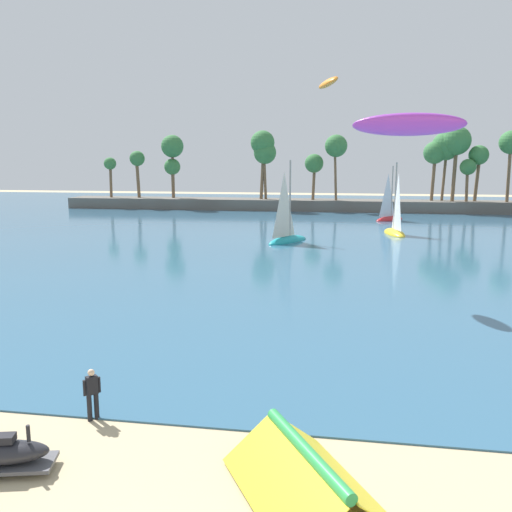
{
  "coord_description": "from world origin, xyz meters",
  "views": [
    {
      "loc": [
        3.64,
        -6.9,
        7.97
      ],
      "look_at": [
        0.12,
        14.4,
        4.16
      ],
      "focal_mm": 37.99,
      "sensor_mm": 36.0,
      "label": 1
    }
  ],
  "objects_px": {
    "watercraft_on_trailer": "(1,454)",
    "kite_aloft_drifting_left": "(328,83)",
    "folded_kite": "(306,463)",
    "kite_aloft_low_near_shore": "(408,125)",
    "sailboat_near_shore": "(395,227)",
    "sailboat_toward_headland": "(287,234)",
    "person_at_waterline": "(92,393)",
    "sailboat_mid_bay": "(389,215)"
  },
  "relations": [
    {
      "from": "sailboat_toward_headland",
      "to": "kite_aloft_drifting_left",
      "type": "xyz_separation_m",
      "value": [
        4.38,
        -18.8,
        11.74
      ]
    },
    {
      "from": "kite_aloft_low_near_shore",
      "to": "sailboat_toward_headland",
      "type": "bearing_deg",
      "value": 113.48
    },
    {
      "from": "sailboat_mid_bay",
      "to": "kite_aloft_low_near_shore",
      "type": "height_order",
      "value": "kite_aloft_low_near_shore"
    },
    {
      "from": "kite_aloft_low_near_shore",
      "to": "sailboat_mid_bay",
      "type": "bearing_deg",
      "value": 95.71
    },
    {
      "from": "sailboat_toward_headland",
      "to": "sailboat_mid_bay",
      "type": "bearing_deg",
      "value": 62.53
    },
    {
      "from": "watercraft_on_trailer",
      "to": "sailboat_near_shore",
      "type": "xyz_separation_m",
      "value": [
        13.97,
        48.69,
        0.29
      ]
    },
    {
      "from": "folded_kite",
      "to": "sailboat_mid_bay",
      "type": "bearing_deg",
      "value": 84.01
    },
    {
      "from": "sailboat_near_shore",
      "to": "kite_aloft_low_near_shore",
      "type": "bearing_deg",
      "value": -94.67
    },
    {
      "from": "sailboat_near_shore",
      "to": "kite_aloft_low_near_shore",
      "type": "distance_m",
      "value": 40.21
    },
    {
      "from": "person_at_waterline",
      "to": "kite_aloft_low_near_shore",
      "type": "distance_m",
      "value": 14.38
    },
    {
      "from": "person_at_waterline",
      "to": "sailboat_near_shore",
      "type": "distance_m",
      "value": 47.4
    },
    {
      "from": "folded_kite",
      "to": "sailboat_toward_headland",
      "type": "relative_size",
      "value": 0.6
    },
    {
      "from": "folded_kite",
      "to": "kite_aloft_low_near_shore",
      "type": "height_order",
      "value": "kite_aloft_low_near_shore"
    },
    {
      "from": "person_at_waterline",
      "to": "kite_aloft_low_near_shore",
      "type": "xyz_separation_m",
      "value": [
        9.76,
        6.42,
        8.39
      ]
    },
    {
      "from": "folded_kite",
      "to": "sailboat_toward_headland",
      "type": "bearing_deg",
      "value": 96.78
    },
    {
      "from": "folded_kite",
      "to": "watercraft_on_trailer",
      "type": "relative_size",
      "value": 1.86
    },
    {
      "from": "folded_kite",
      "to": "kite_aloft_low_near_shore",
      "type": "xyz_separation_m",
      "value": [
        2.94,
        9.28,
        8.4
      ]
    },
    {
      "from": "person_at_waterline",
      "to": "sailboat_near_shore",
      "type": "xyz_separation_m",
      "value": [
        12.96,
        45.6,
        -0.08
      ]
    },
    {
      "from": "kite_aloft_drifting_left",
      "to": "kite_aloft_low_near_shore",
      "type": "bearing_deg",
      "value": 177.83
    },
    {
      "from": "folded_kite",
      "to": "kite_aloft_low_near_shore",
      "type": "relative_size",
      "value": 1.25
    },
    {
      "from": "sailboat_toward_headland",
      "to": "sailboat_near_shore",
      "type": "bearing_deg",
      "value": 34.46
    },
    {
      "from": "watercraft_on_trailer",
      "to": "sailboat_mid_bay",
      "type": "xyz_separation_m",
      "value": [
        14.44,
        63.22,
        0.24
      ]
    },
    {
      "from": "folded_kite",
      "to": "sailboat_mid_bay",
      "type": "relative_size",
      "value": 0.66
    },
    {
      "from": "watercraft_on_trailer",
      "to": "sailboat_toward_headland",
      "type": "relative_size",
      "value": 0.32
    },
    {
      "from": "sailboat_mid_bay",
      "to": "sailboat_toward_headland",
      "type": "relative_size",
      "value": 0.91
    },
    {
      "from": "folded_kite",
      "to": "person_at_waterline",
      "type": "height_order",
      "value": "person_at_waterline"
    },
    {
      "from": "sailboat_near_shore",
      "to": "kite_aloft_low_near_shore",
      "type": "relative_size",
      "value": 2.03
    },
    {
      "from": "folded_kite",
      "to": "kite_aloft_drifting_left",
      "type": "bearing_deg",
      "value": 91.25
    },
    {
      "from": "sailboat_near_shore",
      "to": "kite_aloft_low_near_shore",
      "type": "height_order",
      "value": "kite_aloft_low_near_shore"
    },
    {
      "from": "kite_aloft_drifting_left",
      "to": "sailboat_near_shore",
      "type": "bearing_deg",
      "value": -31.22
    },
    {
      "from": "watercraft_on_trailer",
      "to": "kite_aloft_drifting_left",
      "type": "xyz_separation_m",
      "value": [
        7.35,
        22.34,
        12.05
      ]
    },
    {
      "from": "sailboat_mid_bay",
      "to": "kite_aloft_low_near_shore",
      "type": "relative_size",
      "value": 1.89
    },
    {
      "from": "person_at_waterline",
      "to": "folded_kite",
      "type": "bearing_deg",
      "value": -22.75
    },
    {
      "from": "watercraft_on_trailer",
      "to": "sailboat_mid_bay",
      "type": "relative_size",
      "value": 0.36
    },
    {
      "from": "folded_kite",
      "to": "sailboat_mid_bay",
      "type": "distance_m",
      "value": 63.33
    },
    {
      "from": "folded_kite",
      "to": "person_at_waterline",
      "type": "xyz_separation_m",
      "value": [
        -6.82,
        2.86,
        0.01
      ]
    },
    {
      "from": "kite_aloft_low_near_shore",
      "to": "kite_aloft_drifting_left",
      "type": "height_order",
      "value": "kite_aloft_drifting_left"
    },
    {
      "from": "person_at_waterline",
      "to": "sailboat_near_shore",
      "type": "height_order",
      "value": "sailboat_near_shore"
    },
    {
      "from": "kite_aloft_low_near_shore",
      "to": "kite_aloft_drifting_left",
      "type": "distance_m",
      "value": 13.68
    },
    {
      "from": "sailboat_near_shore",
      "to": "folded_kite",
      "type": "bearing_deg",
      "value": -97.22
    },
    {
      "from": "folded_kite",
      "to": "kite_aloft_low_near_shore",
      "type": "bearing_deg",
      "value": 72.42
    },
    {
      "from": "sailboat_toward_headland",
      "to": "kite_aloft_low_near_shore",
      "type": "height_order",
      "value": "kite_aloft_low_near_shore"
    }
  ]
}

